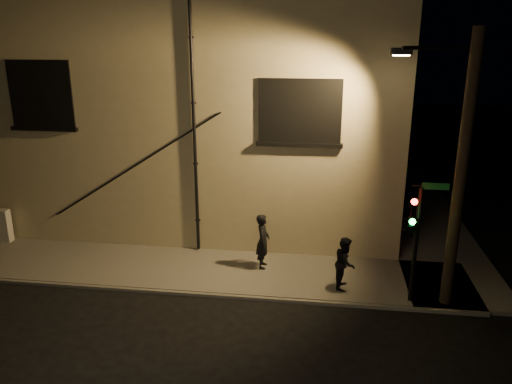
# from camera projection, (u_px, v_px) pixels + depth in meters

# --- Properties ---
(ground) EXTENTS (90.00, 90.00, 0.00)m
(ground) POSITION_uv_depth(u_px,v_px,m) (235.00, 297.00, 14.43)
(ground) COLOR black
(sidewalk) EXTENTS (21.00, 16.00, 0.12)m
(sidewalk) POSITION_uv_depth(u_px,v_px,m) (288.00, 239.00, 18.40)
(sidewalk) COLOR #57554F
(sidewalk) RESTS_ON ground
(building) EXTENTS (16.20, 12.23, 8.80)m
(building) POSITION_uv_depth(u_px,v_px,m) (202.00, 103.00, 22.01)
(building) COLOR tan
(building) RESTS_ON ground
(pedestrian_a) EXTENTS (0.43, 0.65, 1.78)m
(pedestrian_a) POSITION_uv_depth(u_px,v_px,m) (263.00, 241.00, 15.82)
(pedestrian_a) COLOR black
(pedestrian_a) RESTS_ON sidewalk
(pedestrian_b) EXTENTS (0.71, 0.85, 1.57)m
(pedestrian_b) POSITION_uv_depth(u_px,v_px,m) (345.00, 263.00, 14.56)
(pedestrian_b) COLOR black
(pedestrian_b) RESTS_ON sidewalk
(traffic_signal) EXTENTS (1.33, 2.04, 3.46)m
(traffic_signal) POSITION_uv_depth(u_px,v_px,m) (411.00, 224.00, 13.28)
(traffic_signal) COLOR black
(traffic_signal) RESTS_ON sidewalk
(streetlamp_pole) EXTENTS (2.03, 1.40, 7.47)m
(streetlamp_pole) POSITION_uv_depth(u_px,v_px,m) (458.00, 169.00, 12.89)
(streetlamp_pole) COLOR black
(streetlamp_pole) RESTS_ON ground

